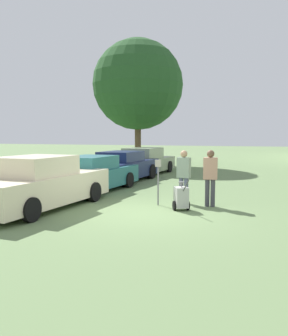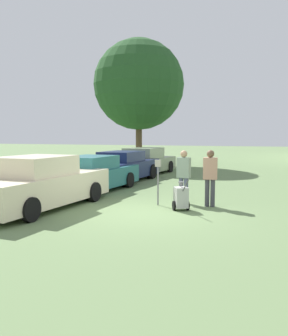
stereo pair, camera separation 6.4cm
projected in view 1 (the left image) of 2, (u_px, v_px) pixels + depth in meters
The scene contains 10 objects.
ground_plane at pixel (143, 213), 10.64m from camera, with size 120.00×120.00×0.00m, color #607A4C.
parked_car_cream at pixel (40, 184), 11.28m from camera, with size 2.32×5.26×1.59m.
parked_car_teal at pixel (91, 175), 14.54m from camera, with size 2.19×5.19×1.40m.
parked_car_navy at pixel (123, 167), 17.66m from camera, with size 2.19×5.08×1.43m.
parked_car_sage at pixel (144, 162), 20.73m from camera, with size 2.28×5.35×1.48m.
parking_meter at pixel (158, 174), 11.76m from camera, with size 0.18×0.09×1.44m.
person_worker at pixel (184, 173), 12.10m from camera, with size 0.45×0.27×1.72m.
person_supervisor at pixel (210, 174), 11.53m from camera, with size 0.43×0.24×1.76m.
equipment_cart at pixel (181, 197), 11.03m from camera, with size 0.65×0.96×1.00m.
shade_tree at pixel (138, 85), 26.01m from camera, with size 6.28×6.28×8.81m.
Camera 1 is at (3.34, -9.93, 2.25)m, focal length 40.00 mm.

